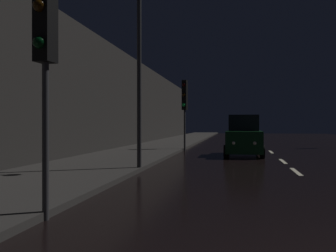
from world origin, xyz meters
TOP-DOWN VIEW (x-y plane):
  - ground at (0.00, 24.50)m, footprint 27.66×84.00m
  - sidewalk_left at (-7.63, 24.50)m, footprint 4.40×84.00m
  - building_facade_left at (-10.23, 21.00)m, footprint 0.80×63.00m
  - lane_centerline at (0.00, 15.03)m, footprint 0.16×27.28m
  - traffic_light_far_left at (-5.33, 19.88)m, footprint 0.36×0.48m
  - traffic_light_near_left at (-5.43, 2.50)m, footprint 0.34×0.47m
  - streetlamp_overhead at (-5.07, 9.34)m, footprint 1.70×0.44m
  - car_approaching_headlights at (-1.71, 16.89)m, footprint 2.01×4.36m

SIDE VIEW (x-z plane):
  - ground at x=0.00m, z-range -0.02..0.00m
  - lane_centerline at x=0.00m, z-range 0.00..0.01m
  - sidewalk_left at x=-7.63m, z-range 0.00..0.15m
  - car_approaching_headlights at x=-1.71m, z-range -0.09..2.10m
  - traffic_light_far_left at x=-5.33m, z-range 0.99..5.50m
  - building_facade_left at x=-10.23m, z-range 0.00..6.79m
  - traffic_light_near_left at x=-5.43m, z-range 1.05..5.74m
  - streetlamp_overhead at x=-5.07m, z-range 1.16..8.21m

